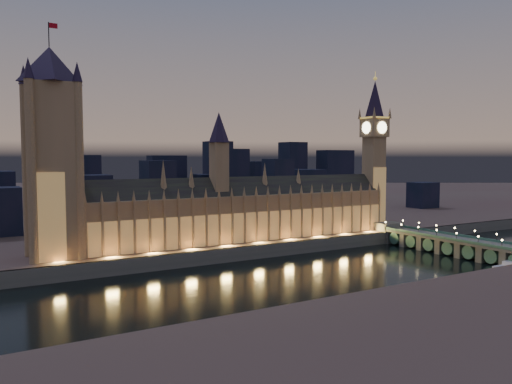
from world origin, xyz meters
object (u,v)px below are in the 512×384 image
elizabeth_tower (374,141)px  palace_of_westminster (247,210)px  victoria_tower (52,143)px  westminster_bridge (446,244)px

elizabeth_tower → palace_of_westminster: bearing=-179.9°
victoria_tower → elizabeth_tower: victoria_tower is taller
westminster_bridge → elizabeth_tower: bearing=89.2°
victoria_tower → westminster_bridge: size_ratio=1.05×
palace_of_westminster → westminster_bridge: (104.49, -65.21, -20.38)m
palace_of_westminster → victoria_tower: victoria_tower is taller
victoria_tower → westminster_bridge: (217.03, -65.38, -60.55)m
elizabeth_tower → westminster_bridge: bearing=-90.8°
palace_of_westminster → elizabeth_tower: (105.46, 0.17, 44.42)m
elizabeth_tower → westminster_bridge: (-0.97, -65.38, -64.80)m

